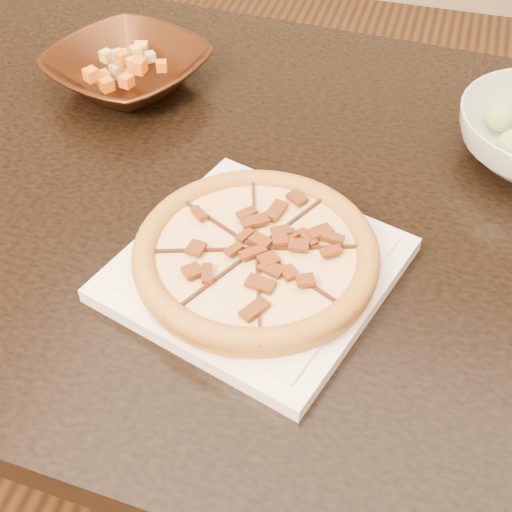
# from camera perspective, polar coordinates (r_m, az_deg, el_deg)

# --- Properties ---
(floor) EXTENTS (4.00, 4.00, 0.02)m
(floor) POSITION_cam_1_polar(r_m,az_deg,el_deg) (1.57, 3.91, -13.45)
(floor) COLOR black
(floor) RESTS_ON ground
(dining_table) EXTENTS (1.40, 0.94, 0.75)m
(dining_table) POSITION_cam_1_polar(r_m,az_deg,el_deg) (0.99, -2.62, 1.43)
(dining_table) COLOR black
(dining_table) RESTS_ON floor
(plate) EXTENTS (0.34, 0.34, 0.02)m
(plate) POSITION_cam_1_polar(r_m,az_deg,el_deg) (0.79, -0.00, -0.99)
(plate) COLOR white
(plate) RESTS_ON dining_table
(pizza) EXTENTS (0.27, 0.27, 0.03)m
(pizza) POSITION_cam_1_polar(r_m,az_deg,el_deg) (0.77, -0.00, 0.20)
(pizza) COLOR #BE7A26
(pizza) RESTS_ON plate
(bronze_bowl) EXTENTS (0.29, 0.29, 0.05)m
(bronze_bowl) POSITION_cam_1_polar(r_m,az_deg,el_deg) (1.10, -10.22, 14.47)
(bronze_bowl) COLOR #482614
(bronze_bowl) RESTS_ON dining_table
(mixed_dish) EXTENTS (0.12, 0.11, 0.03)m
(mixed_dish) POSITION_cam_1_polar(r_m,az_deg,el_deg) (1.08, -10.52, 16.32)
(mixed_dish) COLOR tan
(mixed_dish) RESTS_ON bronze_bowl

